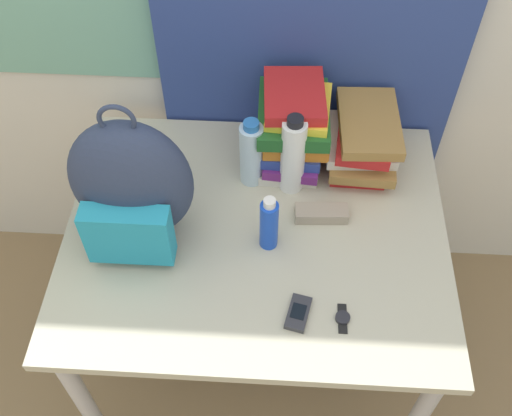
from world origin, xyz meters
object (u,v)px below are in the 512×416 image
Objects in this scene: sports_bottle at (293,155)px; sunscreen_bottle at (269,224)px; backpack at (131,186)px; cell_phone at (298,313)px; book_stack_left at (294,127)px; book_stack_center at (362,140)px; water_bottle at (251,153)px; sunglasses_case at (321,213)px; wristwatch at (343,318)px.

sports_bottle reaches higher than sunscreen_bottle.
cell_phone is at bearing -28.52° from backpack.
book_stack_left is 0.21m from book_stack_center.
water_bottle is (-0.12, -0.10, -0.02)m from book_stack_left.
backpack reaches higher than water_bottle.
water_bottle is at bearing 169.78° from sports_bottle.
cell_phone is 0.32m from sunglasses_case.
sports_bottle is (-0.21, -0.11, 0.04)m from book_stack_center.
sports_bottle is 2.53× the size of cell_phone.
book_stack_center reaches higher than wristwatch.
book_stack_center is at bearing 51.07° from sunscreen_bottle.
sports_bottle reaches higher than water_bottle.
sunglasses_case is (0.09, -0.23, -0.11)m from book_stack_left.
book_stack_center is 3.51× the size of wristwatch.
cell_phone is at bearing -87.14° from book_stack_left.
sunscreen_bottle reaches higher than book_stack_center.
sunscreen_bottle reaches higher than wristwatch.
sports_bottle is at bearing -89.98° from book_stack_left.
sunscreen_bottle is 0.25m from cell_phone.
sports_bottle is 0.18m from sunglasses_case.
book_stack_left is at bearing 36.74° from backpack.
water_bottle is 0.25m from sunscreen_bottle.
sports_bottle is 0.48m from wristwatch.
book_stack_left is 3.51× the size of wristwatch.
water_bottle is at bearing 107.85° from cell_phone.
sunscreen_bottle is at bearing -105.05° from sports_bottle.
water_bottle reaches higher than sunglasses_case.
sports_bottle is at bearing 127.31° from sunglasses_case.
sports_bottle reaches higher than cell_phone.
backpack is 0.54m from cell_phone.
water_bottle is 1.51× the size of sunglasses_case.
sports_bottle is (0.42, 0.19, -0.06)m from backpack.
cell_phone is 0.11m from wristwatch.
water_bottle is 0.54m from wristwatch.
backpack reaches higher than sunscreen_bottle.
backpack is at bearing 156.04° from wristwatch.
cell_phone is (0.09, -0.22, -0.08)m from sunscreen_bottle.
wristwatch is at bearing -97.02° from book_stack_center.
wristwatch is at bearing -72.36° from sports_bottle.
backpack reaches higher than cell_phone.
sunscreen_bottle is 2.25× the size of wristwatch.
cell_phone reaches higher than wristwatch.
sunscreen_bottle is at bearing -3.53° from backpack.
book_stack_center is 0.34m from water_bottle.
backpack is 1.68× the size of sports_bottle.
water_bottle is at bearing 104.52° from sunscreen_bottle.
sunglasses_case reaches higher than wristwatch.
cell_phone is 0.71× the size of sunglasses_case.
sports_bottle is at bearing -10.22° from water_bottle.
sports_bottle is (0.00, -0.12, 0.00)m from book_stack_left.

